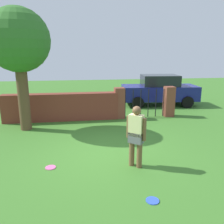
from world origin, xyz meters
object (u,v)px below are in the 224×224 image
object	(u,v)px
car	(159,90)
frisbee_blue	(153,201)
frisbee_pink	(51,167)
tree	(18,42)
person	(136,134)

from	to	relation	value
car	frisbee_blue	xyz separation A→B (m)	(-3.20, -8.64, -0.85)
frisbee_blue	frisbee_pink	bearing A→B (deg)	141.51
tree	frisbee_blue	world-z (taller)	tree
tree	frisbee_pink	bearing A→B (deg)	-69.38
frisbee_blue	car	bearing A→B (deg)	69.65
person	frisbee_pink	bearing A→B (deg)	-146.03
person	frisbee_blue	world-z (taller)	person
frisbee_pink	person	bearing A→B (deg)	-6.03
car	frisbee_pink	size ratio (longest dim) A/B	16.08
car	frisbee_blue	size ratio (longest dim) A/B	16.08
tree	person	xyz separation A→B (m)	(3.48, -3.62, -2.38)
person	car	size ratio (longest dim) A/B	0.37
tree	car	bearing A→B (deg)	27.82
frisbee_blue	frisbee_pink	size ratio (longest dim) A/B	1.00
tree	frisbee_pink	size ratio (longest dim) A/B	16.67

